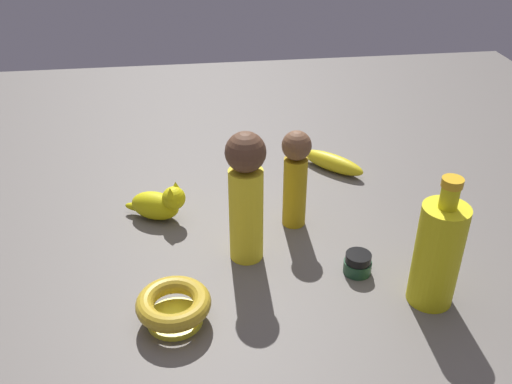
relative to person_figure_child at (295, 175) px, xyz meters
The scene contains 8 objects.
ground 0.13m from the person_figure_child, 164.17° to the right, with size 2.00×2.00×0.00m, color #5B5651.
person_figure_child is the anchor object (origin of this frame).
banana 0.25m from the person_figure_child, 57.27° to the left, with size 0.16×0.04×0.04m, color gold.
nail_polish_jar 0.20m from the person_figure_child, 63.61° to the right, with size 0.05×0.05×0.04m.
bottle_tall 0.30m from the person_figure_child, 54.04° to the right, with size 0.07×0.07×0.22m.
bowl 0.34m from the person_figure_child, 133.86° to the right, with size 0.11×0.11×0.05m.
cat_figurine 0.27m from the person_figure_child, 169.12° to the left, with size 0.12×0.09×0.08m.
person_figure_adult 0.14m from the person_figure_child, 138.40° to the right, with size 0.07×0.07×0.24m.
Camera 1 is at (-0.11, -0.86, 0.62)m, focal length 39.63 mm.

